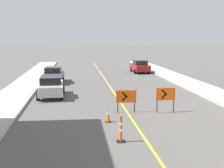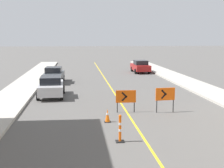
{
  "view_description": "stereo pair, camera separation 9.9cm",
  "coord_description": "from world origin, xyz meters",
  "px_view_note": "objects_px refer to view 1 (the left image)",
  "views": [
    {
      "loc": [
        -3.03,
        1.86,
        4.61
      ],
      "look_at": [
        -0.37,
        25.24,
        1.0
      ],
      "focal_mm": 50.0,
      "sensor_mm": 36.0,
      "label": 1
    },
    {
      "loc": [
        -2.93,
        1.85,
        4.61
      ],
      "look_at": [
        -0.37,
        25.24,
        1.0
      ],
      "focal_mm": 50.0,
      "sensor_mm": 36.0,
      "label": 2
    }
  ],
  "objects_px": {
    "parked_car_curb_near": "(51,87)",
    "parked_car_curb_mid": "(54,75)",
    "arrow_barricade_secondary": "(166,95)",
    "parked_car_curb_far": "(140,66)",
    "traffic_cone_third": "(108,116)",
    "arrow_barricade_primary": "(126,97)",
    "delineator_post_rear": "(121,130)"
  },
  "relations": [
    {
      "from": "parked_car_curb_near",
      "to": "parked_car_curb_mid",
      "type": "height_order",
      "value": "same"
    },
    {
      "from": "arrow_barricade_secondary",
      "to": "parked_car_curb_far",
      "type": "distance_m",
      "value": 21.13
    },
    {
      "from": "traffic_cone_third",
      "to": "arrow_barricade_secondary",
      "type": "relative_size",
      "value": 0.47
    },
    {
      "from": "parked_car_curb_mid",
      "to": "parked_car_curb_far",
      "type": "distance_m",
      "value": 12.89
    },
    {
      "from": "arrow_barricade_primary",
      "to": "arrow_barricade_secondary",
      "type": "distance_m",
      "value": 2.4
    },
    {
      "from": "delineator_post_rear",
      "to": "parked_car_curb_near",
      "type": "bearing_deg",
      "value": 109.6
    },
    {
      "from": "delineator_post_rear",
      "to": "parked_car_curb_near",
      "type": "xyz_separation_m",
      "value": [
        -3.87,
        10.86,
        0.27
      ]
    },
    {
      "from": "traffic_cone_third",
      "to": "parked_car_curb_far",
      "type": "relative_size",
      "value": 0.16
    },
    {
      "from": "traffic_cone_third",
      "to": "delineator_post_rear",
      "type": "height_order",
      "value": "delineator_post_rear"
    },
    {
      "from": "traffic_cone_third",
      "to": "delineator_post_rear",
      "type": "relative_size",
      "value": 0.58
    },
    {
      "from": "parked_car_curb_near",
      "to": "parked_car_curb_far",
      "type": "relative_size",
      "value": 1.01
    },
    {
      "from": "parked_car_curb_near",
      "to": "arrow_barricade_secondary",
      "type": "bearing_deg",
      "value": -40.86
    },
    {
      "from": "traffic_cone_third",
      "to": "arrow_barricade_secondary",
      "type": "distance_m",
      "value": 4.17
    },
    {
      "from": "parked_car_curb_near",
      "to": "parked_car_curb_mid",
      "type": "xyz_separation_m",
      "value": [
        -0.34,
        7.47,
        0.0
      ]
    },
    {
      "from": "traffic_cone_third",
      "to": "arrow_barricade_primary",
      "type": "bearing_deg",
      "value": 57.34
    },
    {
      "from": "parked_car_curb_mid",
      "to": "parked_car_curb_far",
      "type": "xyz_separation_m",
      "value": [
        10.36,
        7.67,
        0.0
      ]
    },
    {
      "from": "parked_car_curb_near",
      "to": "parked_car_curb_far",
      "type": "xyz_separation_m",
      "value": [
        10.02,
        15.14,
        0.0
      ]
    },
    {
      "from": "delineator_post_rear",
      "to": "arrow_barricade_primary",
      "type": "xyz_separation_m",
      "value": [
        1.07,
        5.31,
        0.41
      ]
    },
    {
      "from": "traffic_cone_third",
      "to": "delineator_post_rear",
      "type": "bearing_deg",
      "value": -85.67
    },
    {
      "from": "parked_car_curb_near",
      "to": "parked_car_curb_far",
      "type": "distance_m",
      "value": 18.15
    },
    {
      "from": "delineator_post_rear",
      "to": "parked_car_curb_far",
      "type": "height_order",
      "value": "parked_car_curb_far"
    },
    {
      "from": "delineator_post_rear",
      "to": "parked_car_curb_mid",
      "type": "relative_size",
      "value": 0.28
    },
    {
      "from": "delineator_post_rear",
      "to": "arrow_barricade_secondary",
      "type": "xyz_separation_m",
      "value": [
        3.45,
        5.04,
        0.55
      ]
    },
    {
      "from": "delineator_post_rear",
      "to": "parked_car_curb_mid",
      "type": "distance_m",
      "value": 18.8
    },
    {
      "from": "arrow_barricade_primary",
      "to": "arrow_barricade_secondary",
      "type": "height_order",
      "value": "arrow_barricade_secondary"
    },
    {
      "from": "arrow_barricade_secondary",
      "to": "parked_car_curb_near",
      "type": "distance_m",
      "value": 9.35
    },
    {
      "from": "arrow_barricade_secondary",
      "to": "parked_car_curb_mid",
      "type": "height_order",
      "value": "parked_car_curb_mid"
    },
    {
      "from": "arrow_barricade_secondary",
      "to": "parked_car_curb_mid",
      "type": "xyz_separation_m",
      "value": [
        -7.66,
        13.29,
        -0.28
      ]
    },
    {
      "from": "arrow_barricade_secondary",
      "to": "delineator_post_rear",
      "type": "bearing_deg",
      "value": -129.54
    },
    {
      "from": "parked_car_curb_mid",
      "to": "arrow_barricade_primary",
      "type": "bearing_deg",
      "value": -66.04
    },
    {
      "from": "delineator_post_rear",
      "to": "parked_car_curb_far",
      "type": "distance_m",
      "value": 26.71
    },
    {
      "from": "arrow_barricade_primary",
      "to": "parked_car_curb_far",
      "type": "height_order",
      "value": "parked_car_curb_far"
    }
  ]
}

